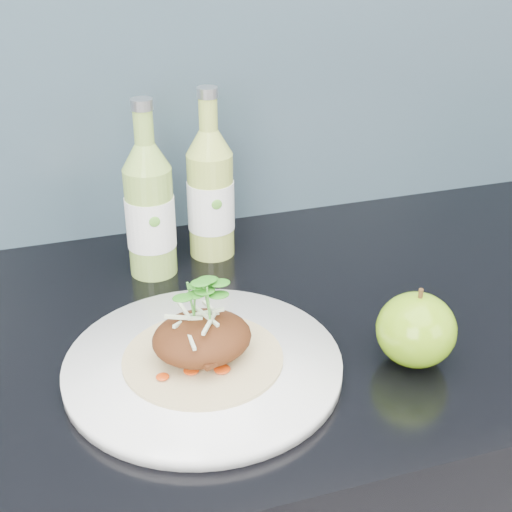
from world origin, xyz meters
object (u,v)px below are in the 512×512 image
(cider_bottle_left, at_px, (150,210))
(cider_bottle_right, at_px, (211,194))
(dinner_plate, at_px, (203,365))
(green_apple, at_px, (416,330))

(cider_bottle_left, xyz_separation_m, cider_bottle_right, (0.09, 0.03, 0.00))
(dinner_plate, relative_size, green_apple, 3.83)
(dinner_plate, bearing_deg, cider_bottle_right, 73.14)
(green_apple, distance_m, cider_bottle_right, 0.36)
(dinner_plate, distance_m, cider_bottle_right, 0.29)
(green_apple, xyz_separation_m, cider_bottle_left, (-0.24, 0.29, 0.05))
(green_apple, distance_m, cider_bottle_left, 0.38)
(dinner_plate, height_order, cider_bottle_right, cider_bottle_right)
(green_apple, relative_size, cider_bottle_right, 0.42)
(dinner_plate, bearing_deg, green_apple, -13.07)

